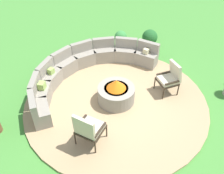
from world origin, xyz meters
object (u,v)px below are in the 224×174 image
(potted_plant_0, at_px, (121,39))
(potted_plant_3, at_px, (150,39))
(fire_pit, at_px, (116,93))
(curved_stone_bench, at_px, (85,68))
(lounge_chair_front_left, at_px, (88,128))
(lounge_chair_front_right, at_px, (170,77))

(potted_plant_0, bearing_deg, potted_plant_3, -43.62)
(fire_pit, bearing_deg, potted_plant_3, 29.06)
(curved_stone_bench, distance_m, potted_plant_0, 2.32)
(curved_stone_bench, bearing_deg, lounge_chair_front_left, -120.51)
(lounge_chair_front_left, bearing_deg, potted_plant_0, 106.84)
(lounge_chair_front_right, bearing_deg, fire_pit, 84.14)
(potted_plant_0, bearing_deg, lounge_chair_front_left, -138.26)
(curved_stone_bench, distance_m, potted_plant_3, 2.97)
(lounge_chair_front_left, xyz_separation_m, potted_plant_0, (3.56, 3.18, -0.22))
(lounge_chair_front_right, bearing_deg, potted_plant_3, -14.26)
(fire_pit, height_order, lounge_chair_front_right, lounge_chair_front_right)
(curved_stone_bench, bearing_deg, fire_pit, -86.76)
(lounge_chair_front_right, height_order, potted_plant_3, lounge_chair_front_right)
(lounge_chair_front_right, distance_m, potted_plant_0, 3.06)
(lounge_chair_front_left, bearing_deg, potted_plant_3, 94.01)
(potted_plant_3, bearing_deg, lounge_chair_front_left, -151.09)
(fire_pit, relative_size, lounge_chair_front_right, 1.05)
(curved_stone_bench, xyz_separation_m, potted_plant_0, (2.17, 0.82, -0.01))
(lounge_chair_front_left, distance_m, potted_plant_0, 4.78)
(curved_stone_bench, distance_m, lounge_chair_front_right, 2.74)
(fire_pit, xyz_separation_m, lounge_chair_front_right, (1.55, -0.64, 0.24))
(fire_pit, distance_m, potted_plant_0, 3.15)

